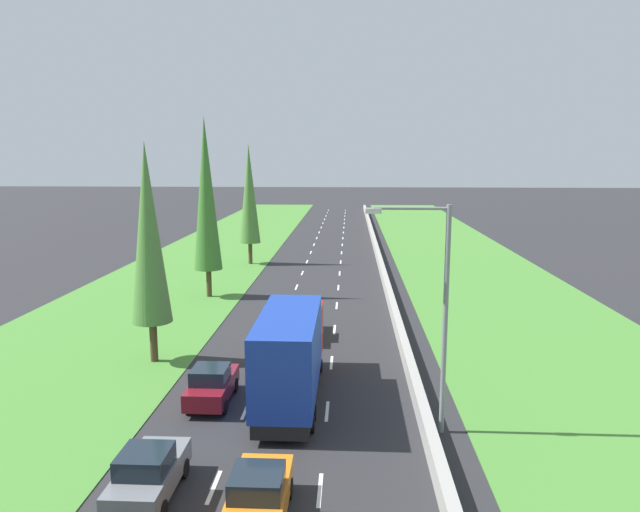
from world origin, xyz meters
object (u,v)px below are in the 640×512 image
poplar_tree_second (148,234)px  street_light_mast (437,303)px  orange_hatchback_centre_lane (259,495)px  maroon_hatchback_left_lane (212,385)px  grey_hatchback_left_lane (148,474)px  poplar_tree_third (206,194)px  yellow_sedan_centre_lane (302,324)px  blue_box_truck_centre_lane (291,353)px  poplar_tree_fourth (249,194)px

poplar_tree_second → street_light_mast: size_ratio=1.29×
orange_hatchback_centre_lane → maroon_hatchback_left_lane: size_ratio=1.00×
grey_hatchback_left_lane → poplar_tree_third: size_ratio=0.28×
yellow_sedan_centre_lane → poplar_tree_second: bearing=-147.8°
blue_box_truck_centre_lane → street_light_mast: 7.19m
maroon_hatchback_left_lane → grey_hatchback_left_lane: bearing=-92.3°
poplar_tree_third → poplar_tree_fourth: bearing=86.7°
poplar_tree_second → grey_hatchback_left_lane: bearing=-72.1°
yellow_sedan_centre_lane → maroon_hatchback_left_lane: 10.28m
poplar_tree_second → poplar_tree_third: size_ratio=0.84×
poplar_tree_third → street_light_mast: poplar_tree_third is taller
yellow_sedan_centre_lane → poplar_tree_third: size_ratio=0.33×
poplar_tree_fourth → blue_box_truck_centre_lane: bearing=-77.3°
grey_hatchback_left_lane → street_light_mast: street_light_mast is taller
poplar_tree_second → maroon_hatchback_left_lane: bearing=-49.7°
grey_hatchback_left_lane → poplar_tree_fourth: 41.83m
yellow_sedan_centre_lane → poplar_tree_fourth: size_ratio=0.37×
orange_hatchback_centre_lane → poplar_tree_third: poplar_tree_third is taller
poplar_tree_second → poplar_tree_fourth: poplar_tree_fourth is taller
orange_hatchback_centre_lane → maroon_hatchback_left_lane: (-3.38, 8.37, 0.00)m
yellow_sedan_centre_lane → poplar_tree_third: 14.58m
street_light_mast → blue_box_truck_centre_lane: bearing=154.6°
orange_hatchback_centre_lane → street_light_mast: bearing=45.5°
maroon_hatchback_left_lane → yellow_sedan_centre_lane: bearing=71.9°
blue_box_truck_centre_lane → poplar_tree_fourth: 34.53m
yellow_sedan_centre_lane → poplar_tree_third: bearing=129.2°
blue_box_truck_centre_lane → poplar_tree_third: 21.64m
blue_box_truck_centre_lane → grey_hatchback_left_lane: (-3.76, -7.85, -1.35)m
grey_hatchback_left_lane → poplar_tree_third: bearing=99.6°
yellow_sedan_centre_lane → poplar_tree_third: (-8.04, 9.85, 7.13)m
poplar_tree_third → orange_hatchback_centre_lane: bearing=-73.6°
yellow_sedan_centre_lane → poplar_tree_second: size_ratio=0.39×
maroon_hatchback_left_lane → poplar_tree_fourth: bearing=96.8°
blue_box_truck_centre_lane → poplar_tree_second: 10.13m
maroon_hatchback_left_lane → poplar_tree_third: 21.43m
poplar_tree_fourth → street_light_mast: (13.38, -36.14, -1.85)m
yellow_sedan_centre_lane → poplar_tree_second: (-7.49, -4.71, 6.02)m
street_light_mast → poplar_tree_fourth: bearing=110.3°
yellow_sedan_centre_lane → poplar_tree_fourth: bearing=106.7°
yellow_sedan_centre_lane → maroon_hatchback_left_lane: bearing=-108.1°
poplar_tree_second → poplar_tree_fourth: bearing=89.5°
street_light_mast → poplar_tree_second: bearing=151.7°
orange_hatchback_centre_lane → blue_box_truck_centre_lane: bearing=89.5°
blue_box_truck_centre_lane → yellow_sedan_centre_lane: size_ratio=2.09×
orange_hatchback_centre_lane → grey_hatchback_left_lane: size_ratio=1.00×
poplar_tree_second → poplar_tree_fourth: size_ratio=0.96×
blue_box_truck_centre_lane → street_light_mast: (5.88, -2.79, 3.05)m
poplar_tree_third → poplar_tree_fourth: 14.27m
orange_hatchback_centre_lane → yellow_sedan_centre_lane: size_ratio=0.87×
blue_box_truck_centre_lane → grey_hatchback_left_lane: 8.80m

